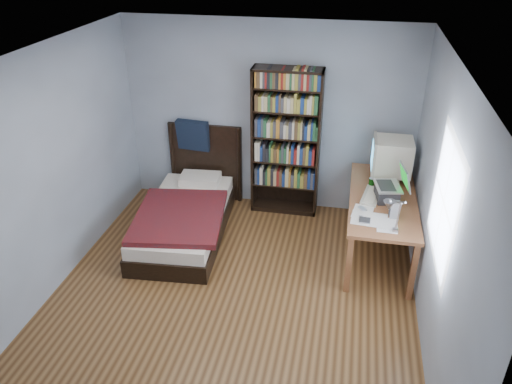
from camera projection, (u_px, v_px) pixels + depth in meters
room at (232, 193)px, 4.69m from camera, size 4.20×4.24×2.50m
desk at (379, 200)px, 6.26m from camera, size 0.75×1.76×0.73m
crt_monitor at (391, 157)px, 5.95m from camera, size 0.46×0.44×0.53m
laptop at (389, 191)px, 5.58m from camera, size 0.40×0.40×0.43m
desk_lamp at (391, 208)px, 4.56m from camera, size 0.22×0.49×0.58m
keyboard at (371, 196)px, 5.69m from camera, size 0.26×0.48×0.04m
speaker at (395, 210)px, 5.26m from camera, size 0.10×0.10×0.19m
soda_can at (371, 183)px, 5.88m from camera, size 0.06×0.06×0.11m
mouse at (383, 183)px, 5.96m from camera, size 0.06×0.11×0.04m
phone_silver at (362, 209)px, 5.44m from camera, size 0.10×0.12×0.02m
phone_grey at (361, 218)px, 5.28m from camera, size 0.04×0.08×0.02m
external_drive at (365, 221)px, 5.22m from camera, size 0.12×0.12×0.02m
bookshelf at (286, 143)px, 6.44m from camera, size 0.88×0.30×1.95m
bed at (186, 213)px, 6.30m from camera, size 1.19×2.08×1.16m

